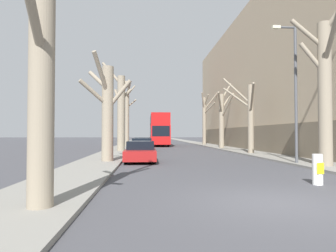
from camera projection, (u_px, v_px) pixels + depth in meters
name	position (u px, v px, depth m)	size (l,w,h in m)	color
ground_plane	(278.00, 203.00, 7.41)	(300.00, 300.00, 0.00)	#424247
sidewalk_left	(131.00, 143.00, 56.82)	(2.76, 120.00, 0.12)	gray
sidewalk_right	(195.00, 143.00, 57.71)	(2.76, 120.00, 0.12)	gray
building_facade_right	(275.00, 84.00, 36.48)	(10.08, 41.44, 15.61)	tan
street_tree_left_0	(43.00, 60.00, 6.62)	(2.20, 3.95, 7.24)	gray
street_tree_left_1	(107.00, 110.00, 17.79)	(3.00, 2.78, 6.31)	gray
street_tree_left_2	(121.00, 110.00, 28.75)	(3.00, 1.79, 8.81)	gray
street_tree_left_3	(127.00, 115.00, 39.86)	(1.62, 4.85, 8.66)	gray
street_tree_right_0	(325.00, 86.00, 15.14)	(2.68, 2.67, 9.10)	gray
street_tree_right_1	(249.00, 115.00, 25.34)	(2.28, 3.99, 6.71)	gray
street_tree_right_2	(222.00, 117.00, 34.85)	(2.82, 4.43, 7.77)	gray
street_tree_right_3	(205.00, 118.00, 45.96)	(2.92, 2.32, 8.36)	gray
double_decker_bus	(159.00, 128.00, 44.11)	(2.57, 11.27, 4.53)	red
parked_car_0	(140.00, 152.00, 18.60)	(1.87, 4.40, 1.28)	maroon
parked_car_1	(142.00, 147.00, 24.63)	(1.79, 4.19, 1.38)	silver
parked_car_2	(143.00, 144.00, 30.78)	(1.77, 4.49, 1.36)	#4C5156
lamp_post	(294.00, 86.00, 16.76)	(1.40, 0.20, 7.87)	#4C4F54
traffic_bollard	(318.00, 169.00, 10.12)	(0.34, 0.35, 1.04)	white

